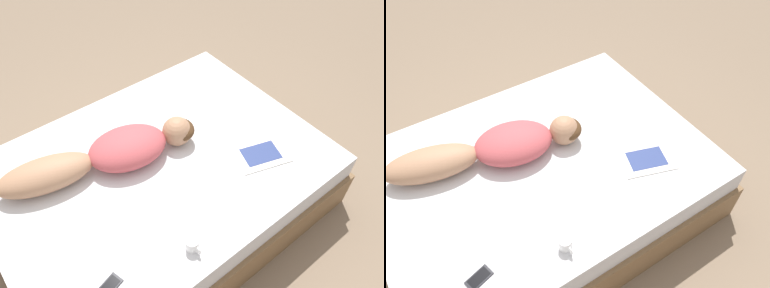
# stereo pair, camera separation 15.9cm
# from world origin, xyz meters

# --- Properties ---
(ground_plane) EXTENTS (12.00, 12.00, 0.00)m
(ground_plane) POSITION_xyz_m (0.00, 0.00, 0.00)
(ground_plane) COLOR #7A6651
(bed) EXTENTS (1.60, 2.14, 0.49)m
(bed) POSITION_xyz_m (0.00, 0.00, 0.24)
(bed) COLOR brown
(bed) RESTS_ON ground_plane
(person) EXTENTS (0.54, 1.27, 0.19)m
(person) POSITION_xyz_m (-0.18, -0.24, 0.58)
(person) COLOR #A37556
(person) RESTS_ON bed
(open_magazine) EXTENTS (0.58, 0.48, 0.01)m
(open_magazine) POSITION_xyz_m (0.25, 0.60, 0.50)
(open_magazine) COLOR silver
(open_magazine) RESTS_ON bed
(coffee_mug) EXTENTS (0.11, 0.07, 0.08)m
(coffee_mug) POSITION_xyz_m (0.60, -0.19, 0.53)
(coffee_mug) COLOR white
(coffee_mug) RESTS_ON bed
(cell_phone) EXTENTS (0.10, 0.15, 0.01)m
(cell_phone) POSITION_xyz_m (0.51, -0.64, 0.50)
(cell_phone) COLOR black
(cell_phone) RESTS_ON bed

